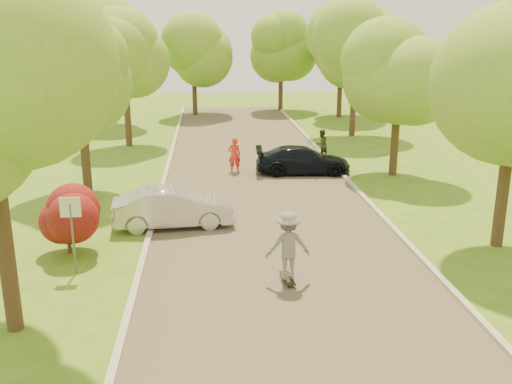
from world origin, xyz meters
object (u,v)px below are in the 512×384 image
object	(u,v)px
street_sign	(71,219)
person_olive	(321,144)
silver_sedan	(173,208)
longboard	(287,278)
skateboarder	(288,245)
person_striped	(234,155)
dark_sedan	(303,160)

from	to	relation	value
street_sign	person_olive	distance (m)	16.81
silver_sedan	longboard	world-z (taller)	silver_sedan
street_sign	longboard	distance (m)	6.02
person_olive	longboard	bearing A→B (deg)	35.44
skateboarder	person_striped	bearing A→B (deg)	-91.03
person_striped	person_olive	bearing A→B (deg)	-154.74
longboard	person_olive	size ratio (longest dim) A/B	0.64
longboard	person_olive	world-z (taller)	person_olive
dark_sedan	skateboarder	world-z (taller)	skateboarder
longboard	dark_sedan	bearing A→B (deg)	-106.11
silver_sedan	longboard	xyz separation A→B (m)	(3.24, -4.75, -0.57)
street_sign	longboard	xyz separation A→B (m)	(5.74, -1.09, -1.46)
street_sign	dark_sedan	xyz separation A→B (m)	(8.10, 10.64, -0.93)
person_olive	person_striped	bearing A→B (deg)	-10.67
longboard	silver_sedan	bearing A→B (deg)	-60.43
dark_sedan	person_olive	xyz separation A→B (m)	(1.50, 3.14, 0.12)
street_sign	silver_sedan	xyz separation A→B (m)	(2.50, 3.66, -0.89)
skateboarder	dark_sedan	bearing A→B (deg)	-106.11
silver_sedan	person_striped	distance (m)	7.90
street_sign	person_striped	world-z (taller)	street_sign
street_sign	person_olive	bearing A→B (deg)	55.14
dark_sedan	skateboarder	size ratio (longest dim) A/B	2.38
silver_sedan	skateboarder	world-z (taller)	skateboarder
street_sign	person_olive	size ratio (longest dim) A/B	1.45
silver_sedan	skateboarder	bearing A→B (deg)	-150.78
street_sign	dark_sedan	size ratio (longest dim) A/B	0.50
street_sign	skateboarder	distance (m)	5.87
person_striped	street_sign	bearing A→B (deg)	62.02
street_sign	skateboarder	bearing A→B (deg)	-10.78
street_sign	skateboarder	size ratio (longest dim) A/B	1.18
silver_sedan	longboard	distance (m)	5.78
person_striped	person_olive	xyz separation A→B (m)	(4.66, 2.62, -0.07)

